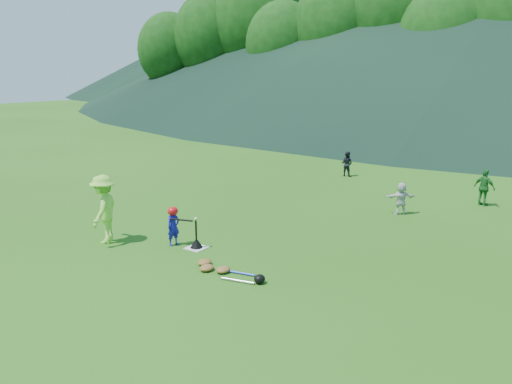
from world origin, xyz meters
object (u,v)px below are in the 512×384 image
batting_tee (196,243)px  equipment_pile (223,270)px  home_plate (197,248)px  adult_coach (104,209)px  batter_child (173,227)px  fielder_b (347,164)px  fielder_c (484,188)px  fielder_d (401,198)px

batting_tee → equipment_pile: bearing=-29.2°
home_plate → adult_coach: 2.50m
batter_child → fielder_b: fielder_b is taller
batter_child → adult_coach: (-1.55, -0.81, 0.38)m
fielder_b → fielder_c: bearing=161.9°
adult_coach → fielder_d: bearing=111.3°
fielder_b → batting_tee: fielder_b is taller
home_plate → fielder_d: fielder_d is taller
adult_coach → batting_tee: adult_coach is taller
batter_child → batting_tee: 0.71m
fielder_d → equipment_pile: size_ratio=0.54×
fielder_d → equipment_pile: (-1.54, -6.53, -0.42)m
adult_coach → fielder_c: 11.49m
batter_child → fielder_d: size_ratio=0.97×
batter_child → batting_tee: bearing=-66.4°
fielder_d → home_plate: bearing=22.5°
fielder_c → equipment_pile: size_ratio=0.65×
home_plate → fielder_c: 9.51m
fielder_b → fielder_d: (3.72, -4.27, -0.02)m
batter_child → batting_tee: batter_child is taller
batter_child → fielder_c: size_ratio=0.81×
fielder_b → fielder_c: 5.83m
home_plate → equipment_pile: bearing=-29.2°
fielder_d → fielder_c: bearing=-166.2°
batting_tee → equipment_pile: batting_tee is taller
fielder_d → fielder_b: bearing=-88.6°
fielder_b → batting_tee: bearing=94.1°
adult_coach → fielder_d: adult_coach is taller
batter_child → batting_tee: size_ratio=1.38×
adult_coach → fielder_c: (6.97, 9.13, -0.27)m
fielder_d → batting_tee: size_ratio=1.42×
fielder_b → batting_tee: (0.72, -9.98, -0.38)m
batter_child → fielder_c: 9.93m
fielder_d → batting_tee: fielder_d is taller
batting_tee → fielder_d: bearing=62.3°
home_plate → adult_coach: (-2.15, -0.95, 0.84)m
fielder_c → fielder_d: size_ratio=1.21×
home_plate → batting_tee: size_ratio=0.66×
home_plate → batter_child: batter_child is taller
batter_child → fielder_d: bearing=-21.1°
fielder_b → batting_tee: 10.02m
home_plate → equipment_pile: size_ratio=0.25×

